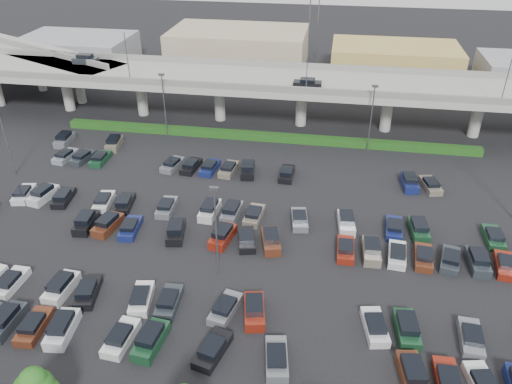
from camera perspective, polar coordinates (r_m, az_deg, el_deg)
ground at (r=58.88m, az=-2.56°, el=-4.20°), size 280.00×280.00×0.00m
overpass at (r=84.14m, az=1.67°, el=12.29°), size 150.00×13.00×15.80m
on_ramp at (r=112.96m, az=-25.38°, el=14.26°), size 50.93×30.13×8.80m
hedge at (r=80.03m, az=1.08°, el=6.34°), size 66.00×1.60×1.10m
parked_cars at (r=55.66m, az=-5.41°, el=-5.90°), size 62.99×41.66×1.67m
light_poles at (r=58.13m, az=-6.29°, el=2.37°), size 66.90×48.38×10.30m
distant_buildings at (r=112.93m, az=10.44°, el=14.99°), size 138.00×24.00×9.00m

